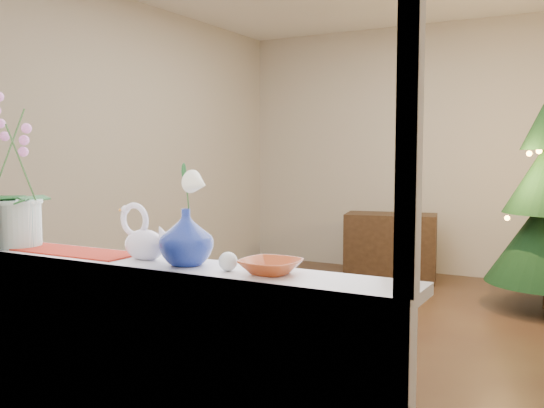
% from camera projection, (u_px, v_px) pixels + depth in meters
% --- Properties ---
extents(ground, '(5.00, 5.00, 0.00)m').
position_uv_depth(ground, '(356.00, 333.00, 4.44)').
color(ground, '#382117').
rests_on(ground, ground).
extents(wall_back, '(4.50, 0.10, 2.70)m').
position_uv_depth(wall_back, '(441.00, 150.00, 6.51)').
color(wall_back, '#BEB6A6').
rests_on(wall_back, ground).
extents(wall_front, '(4.50, 0.10, 2.70)m').
position_uv_depth(wall_front, '(107.00, 145.00, 2.14)').
color(wall_front, '#BEB6A6').
rests_on(wall_front, ground).
extents(wall_left, '(0.10, 5.00, 2.70)m').
position_uv_depth(wall_left, '(121.00, 149.00, 5.41)').
color(wall_left, '#BEB6A6').
rests_on(wall_left, ground).
extents(window_apron, '(2.20, 0.08, 0.88)m').
position_uv_depth(window_apron, '(120.00, 390.00, 2.26)').
color(window_apron, white).
rests_on(window_apron, ground).
extents(windowsill, '(2.20, 0.26, 0.04)m').
position_uv_depth(windowsill, '(134.00, 264.00, 2.29)').
color(windowsill, white).
rests_on(windowsill, window_apron).
extents(window_frame, '(2.22, 0.06, 1.60)m').
position_uv_depth(window_frame, '(110.00, 45.00, 2.14)').
color(window_frame, white).
rests_on(window_frame, windowsill).
extents(runner, '(0.70, 0.20, 0.01)m').
position_uv_depth(runner, '(63.00, 250.00, 2.48)').
color(runner, maroon).
rests_on(runner, windowsill).
extents(orchid_pot, '(0.27, 0.27, 0.66)m').
position_uv_depth(orchid_pot, '(14.00, 170.00, 2.56)').
color(orchid_pot, beige).
rests_on(orchid_pot, windowsill).
extents(swan, '(0.25, 0.16, 0.20)m').
position_uv_depth(swan, '(145.00, 233.00, 2.27)').
color(swan, silver).
rests_on(swan, windowsill).
extents(blue_vase, '(0.28, 0.28, 0.23)m').
position_uv_depth(blue_vase, '(186.00, 233.00, 2.16)').
color(blue_vase, navy).
rests_on(blue_vase, windowsill).
extents(lily, '(0.13, 0.07, 0.18)m').
position_uv_depth(lily, '(185.00, 175.00, 2.14)').
color(lily, white).
rests_on(lily, blue_vase).
extents(paperweight, '(0.07, 0.07, 0.07)m').
position_uv_depth(paperweight, '(228.00, 261.00, 2.05)').
color(paperweight, silver).
rests_on(paperweight, windowsill).
extents(amber_dish, '(0.17, 0.17, 0.04)m').
position_uv_depth(amber_dish, '(271.00, 268.00, 2.01)').
color(amber_dish, '#A8411B').
rests_on(amber_dish, windowsill).
extents(side_table, '(1.00, 0.65, 0.69)m').
position_uv_depth(side_table, '(391.00, 247.00, 6.29)').
color(side_table, black).
rests_on(side_table, ground).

